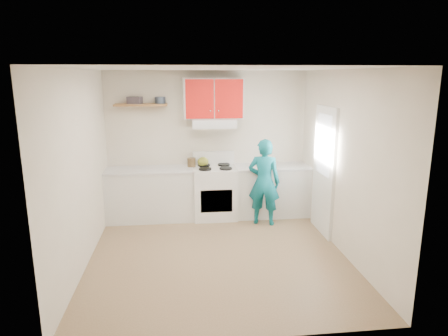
{
  "coord_description": "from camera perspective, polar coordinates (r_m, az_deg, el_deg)",
  "views": [
    {
      "loc": [
        -0.51,
        -5.25,
        2.52
      ],
      "look_at": [
        0.15,
        0.55,
        1.15
      ],
      "focal_mm": 31.88,
      "sensor_mm": 36.0,
      "label": 1
    }
  ],
  "objects": [
    {
      "name": "cutting_board",
      "position": [
        7.1,
        5.97,
        0.03
      ],
      "size": [
        0.33,
        0.26,
        0.02
      ],
      "primitive_type": "cube",
      "rotation": [
        0.0,
        0.0,
        0.14
      ],
      "color": "olive",
      "rests_on": "counter_right"
    },
    {
      "name": "left_wall",
      "position": [
        5.54,
        -19.78,
        -0.3
      ],
      "size": [
        0.04,
        3.8,
        2.6
      ],
      "primitive_type": "cube",
      "color": "beige",
      "rests_on": "floor"
    },
    {
      "name": "person",
      "position": [
        6.79,
        5.76,
        -2.02
      ],
      "size": [
        0.63,
        0.52,
        1.49
      ],
      "primitive_type": "imported",
      "rotation": [
        0.0,
        0.0,
        2.79
      ],
      "color": "#0C6370",
      "rests_on": "floor"
    },
    {
      "name": "front_wall",
      "position": [
        3.6,
        2.02,
        -6.62
      ],
      "size": [
        3.6,
        0.04,
        2.6
      ],
      "primitive_type": "cube",
      "color": "beige",
      "rests_on": "floor"
    },
    {
      "name": "floor",
      "position": [
        5.85,
        -0.88,
        -12.33
      ],
      "size": [
        3.8,
        3.8,
        0.0
      ],
      "primitive_type": "plane",
      "color": "brown",
      "rests_on": "ground"
    },
    {
      "name": "shelf",
      "position": [
        7.05,
        -11.82,
        8.87
      ],
      "size": [
        0.9,
        0.3,
        0.04
      ],
      "primitive_type": "cube",
      "color": "brown",
      "rests_on": "back_wall"
    },
    {
      "name": "tin",
      "position": [
        7.03,
        -9.14,
        9.58
      ],
      "size": [
        0.24,
        0.24,
        0.11
      ],
      "primitive_type": "cylinder",
      "rotation": [
        0.0,
        0.0,
        -0.33
      ],
      "color": "#333D4C",
      "rests_on": "shelf"
    },
    {
      "name": "door",
      "position": [
        6.55,
        14.13,
        -0.4
      ],
      "size": [
        0.05,
        0.85,
        2.05
      ],
      "primitive_type": "cube",
      "color": "white",
      "rests_on": "floor"
    },
    {
      "name": "door_glass",
      "position": [
        6.45,
        14.12,
        3.26
      ],
      "size": [
        0.01,
        0.55,
        0.95
      ],
      "primitive_type": "cube",
      "color": "white",
      "rests_on": "door"
    },
    {
      "name": "counter_right",
      "position": [
        7.34,
        6.78,
        -3.26
      ],
      "size": [
        1.32,
        0.6,
        0.9
      ],
      "primitive_type": "cube",
      "color": "silver",
      "rests_on": "floor"
    },
    {
      "name": "upper_cabinets",
      "position": [
        7.02,
        -1.51,
        9.94
      ],
      "size": [
        1.02,
        0.33,
        0.7
      ],
      "primitive_type": "cube",
      "color": "#B6150F",
      "rests_on": "back_wall"
    },
    {
      "name": "stove",
      "position": [
        7.16,
        -1.32,
        -3.52
      ],
      "size": [
        0.76,
        0.65,
        0.92
      ],
      "primitive_type": "cube",
      "color": "white",
      "rests_on": "floor"
    },
    {
      "name": "books",
      "position": [
        7.06,
        -12.69,
        9.46
      ],
      "size": [
        0.27,
        0.23,
        0.12
      ],
      "primitive_type": "cube",
      "rotation": [
        0.0,
        0.0,
        -0.29
      ],
      "color": "#463E45",
      "rests_on": "shelf"
    },
    {
      "name": "crock",
      "position": [
        7.11,
        -4.69,
        0.73
      ],
      "size": [
        0.16,
        0.16,
        0.18
      ],
      "primitive_type": "cylinder",
      "rotation": [
        0.0,
        0.0,
        -0.13
      ],
      "color": "#4A3920",
      "rests_on": "counter_left"
    },
    {
      "name": "counter_left",
      "position": [
        7.18,
        -10.46,
        -3.78
      ],
      "size": [
        1.52,
        0.6,
        0.9
      ],
      "primitive_type": "cube",
      "color": "silver",
      "rests_on": "floor"
    },
    {
      "name": "kettle",
      "position": [
        7.12,
        -3.04,
        0.91
      ],
      "size": [
        0.26,
        0.26,
        0.17
      ],
      "primitive_type": "ellipsoid",
      "rotation": [
        0.0,
        0.0,
        -0.4
      ],
      "color": "olive",
      "rests_on": "stove"
    },
    {
      "name": "silicone_mat",
      "position": [
        7.32,
        9.99,
        0.24
      ],
      "size": [
        0.3,
        0.26,
        0.01
      ],
      "primitive_type": "cube",
      "rotation": [
        0.0,
        0.0,
        0.13
      ],
      "color": "red",
      "rests_on": "counter_right"
    },
    {
      "name": "back_wall",
      "position": [
        7.27,
        -2.38,
        3.54
      ],
      "size": [
        3.6,
        0.04,
        2.6
      ],
      "primitive_type": "cube",
      "color": "beige",
      "rests_on": "floor"
    },
    {
      "name": "right_wall",
      "position": [
        5.86,
        16.87,
        0.62
      ],
      "size": [
        0.04,
        3.8,
        2.6
      ],
      "primitive_type": "cube",
      "color": "beige",
      "rests_on": "floor"
    },
    {
      "name": "ceiling",
      "position": [
        5.27,
        -0.98,
        14.07
      ],
      "size": [
        3.6,
        3.8,
        0.04
      ],
      "primitive_type": "cube",
      "color": "white",
      "rests_on": "floor"
    },
    {
      "name": "range_hood",
      "position": [
        7.01,
        -1.45,
        6.44
      ],
      "size": [
        0.76,
        0.44,
        0.15
      ],
      "primitive_type": "cube",
      "color": "silver",
      "rests_on": "back_wall"
    }
  ]
}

